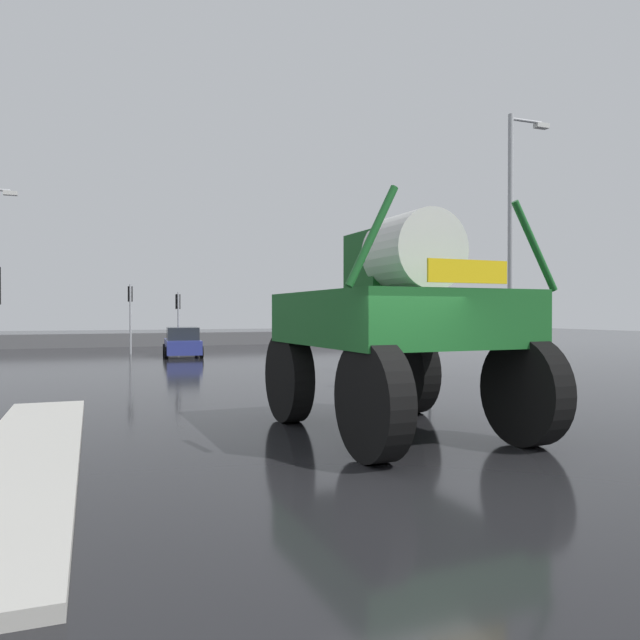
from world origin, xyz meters
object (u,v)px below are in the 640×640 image
sedan_ahead (182,343)px  traffic_signal_far_right (178,309)px  traffic_signal_far_left (130,303)px  streetlight_near_right (513,235)px  traffic_signal_near_right (427,305)px  oversize_sprayer (396,323)px

sedan_ahead → traffic_signal_far_right: 3.52m
traffic_signal_far_left → streetlight_near_right: bearing=-58.2°
traffic_signal_near_right → streetlight_near_right: 5.08m
traffic_signal_far_left → sedan_ahead: bearing=-51.5°
traffic_signal_near_right → traffic_signal_far_left: size_ratio=0.89×
sedan_ahead → traffic_signal_far_left: 4.38m
streetlight_near_right → traffic_signal_far_right: bearing=115.5°
traffic_signal_near_right → oversize_sprayer: bearing=-126.3°
traffic_signal_far_right → oversize_sprayer: bearing=-88.2°
traffic_signal_near_right → streetlight_near_right: (4.20, 1.55, 2.39)m
traffic_signal_far_left → streetlight_near_right: 21.39m
traffic_signal_far_left → traffic_signal_near_right: bearing=-70.4°
sedan_ahead → traffic_signal_near_right: size_ratio=1.24×
traffic_signal_far_right → traffic_signal_near_right: bearing=-77.3°
oversize_sprayer → streetlight_near_right: (7.86, 6.53, 2.80)m
traffic_signal_far_right → streetlight_near_right: streetlight_near_right is taller
oversize_sprayer → traffic_signal_near_right: bearing=-38.4°
sedan_ahead → streetlight_near_right: 17.95m
oversize_sprayer → traffic_signal_far_left: (-3.35, 24.63, 0.73)m
traffic_signal_far_right → streetlight_near_right: size_ratio=0.39×
traffic_signal_near_right → streetlight_near_right: streetlight_near_right is taller
oversize_sprayer → sedan_ahead: size_ratio=1.34×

